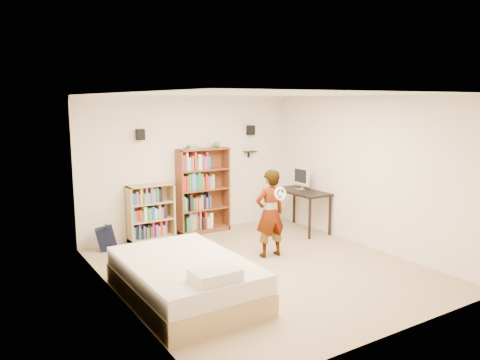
% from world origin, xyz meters
% --- Properties ---
extents(ground, '(4.50, 5.00, 0.01)m').
position_xyz_m(ground, '(0.00, 0.00, 0.00)').
color(ground, tan).
rests_on(ground, ground).
extents(room_shell, '(4.52, 5.02, 2.71)m').
position_xyz_m(room_shell, '(0.00, 0.00, 1.76)').
color(room_shell, beige).
rests_on(room_shell, ground).
extents(crown_molding, '(4.50, 5.00, 0.06)m').
position_xyz_m(crown_molding, '(0.00, 0.00, 2.67)').
color(crown_molding, white).
rests_on(crown_molding, room_shell).
extents(speaker_left, '(0.14, 0.12, 0.20)m').
position_xyz_m(speaker_left, '(-1.05, 2.40, 2.00)').
color(speaker_left, black).
rests_on(speaker_left, room_shell).
extents(speaker_right, '(0.14, 0.12, 0.20)m').
position_xyz_m(speaker_right, '(1.35, 2.40, 2.00)').
color(speaker_right, black).
rests_on(speaker_right, room_shell).
extents(wall_shelf, '(0.25, 0.16, 0.02)m').
position_xyz_m(wall_shelf, '(1.35, 2.41, 1.55)').
color(wall_shelf, black).
rests_on(wall_shelf, room_shell).
extents(tall_bookshelf, '(1.06, 0.31, 1.68)m').
position_xyz_m(tall_bookshelf, '(0.19, 2.35, 0.84)').
color(tall_bookshelf, brown).
rests_on(tall_bookshelf, ground).
extents(low_bookshelf, '(0.86, 0.32, 1.08)m').
position_xyz_m(low_bookshelf, '(-0.92, 2.34, 0.54)').
color(low_bookshelf, tan).
rests_on(low_bookshelf, ground).
extents(computer_desk, '(0.60, 1.20, 0.82)m').
position_xyz_m(computer_desk, '(1.93, 1.40, 0.41)').
color(computer_desk, black).
rests_on(computer_desk, ground).
extents(imac, '(0.16, 0.46, 0.45)m').
position_xyz_m(imac, '(1.98, 1.52, 1.05)').
color(imac, silver).
rests_on(imac, computer_desk).
extents(daybed, '(1.45, 2.23, 0.66)m').
position_xyz_m(daybed, '(-1.50, -0.35, 0.33)').
color(daybed, silver).
rests_on(daybed, ground).
extents(person, '(0.57, 0.39, 1.49)m').
position_xyz_m(person, '(0.44, 0.43, 0.74)').
color(person, black).
rests_on(person, ground).
extents(wii_wheel, '(0.23, 0.09, 0.23)m').
position_xyz_m(wii_wheel, '(0.44, 0.16, 1.13)').
color(wii_wheel, silver).
rests_on(wii_wheel, person).
extents(navy_bag, '(0.38, 0.29, 0.45)m').
position_xyz_m(navy_bag, '(-1.82, 2.19, 0.22)').
color(navy_bag, black).
rests_on(navy_bag, ground).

